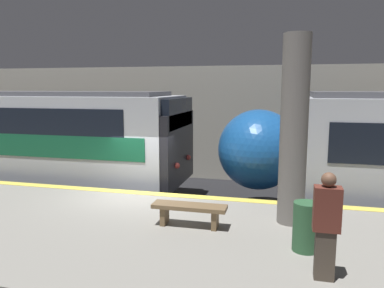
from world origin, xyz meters
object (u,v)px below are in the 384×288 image
(person_waiting, at_px, (326,224))
(platform_bench, at_px, (189,210))
(trash_bin, at_px, (306,227))
(support_pillar_near, at_px, (294,131))

(person_waiting, relative_size, platform_bench, 1.06)
(platform_bench, height_order, trash_bin, trash_bin)
(support_pillar_near, distance_m, trash_bin, 2.01)
(person_waiting, xyz_separation_m, platform_bench, (-2.43, 1.54, -0.50))
(support_pillar_near, height_order, trash_bin, support_pillar_near)
(person_waiting, height_order, platform_bench, person_waiting)
(support_pillar_near, bearing_deg, trash_bin, -80.21)
(support_pillar_near, bearing_deg, person_waiting, -78.81)
(support_pillar_near, distance_m, person_waiting, 2.55)
(platform_bench, bearing_deg, support_pillar_near, 20.27)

